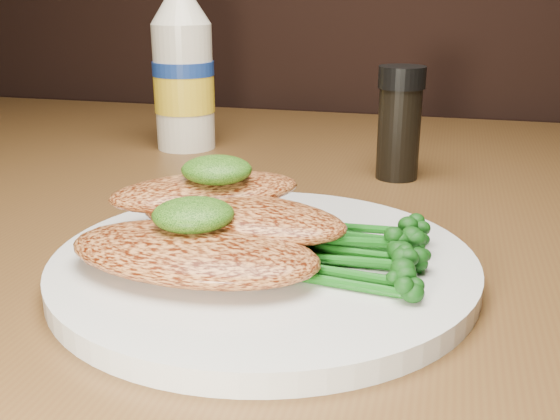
# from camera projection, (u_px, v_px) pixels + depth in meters

# --- Properties ---
(plate) EXTENTS (0.28, 0.28, 0.01)m
(plate) POSITION_uv_depth(u_px,v_px,m) (264.00, 264.00, 0.42)
(plate) COLOR silver
(plate) RESTS_ON dining_table
(chicken_front) EXTENTS (0.16, 0.09, 0.03)m
(chicken_front) POSITION_uv_depth(u_px,v_px,m) (193.00, 252.00, 0.39)
(chicken_front) COLOR #C6783F
(chicken_front) RESTS_ON plate
(chicken_mid) EXTENTS (0.16, 0.10, 0.02)m
(chicken_mid) POSITION_uv_depth(u_px,v_px,m) (240.00, 217.00, 0.43)
(chicken_mid) COLOR #C6783F
(chicken_mid) RESTS_ON plate
(chicken_back) EXTENTS (0.15, 0.13, 0.02)m
(chicken_back) POSITION_uv_depth(u_px,v_px,m) (206.00, 191.00, 0.46)
(chicken_back) COLOR #C6783F
(chicken_back) RESTS_ON plate
(pesto_front) EXTENTS (0.06, 0.06, 0.02)m
(pesto_front) POSITION_uv_depth(u_px,v_px,m) (193.00, 215.00, 0.40)
(pesto_front) COLOR black
(pesto_front) RESTS_ON chicken_front
(pesto_back) EXTENTS (0.05, 0.05, 0.02)m
(pesto_back) POSITION_uv_depth(u_px,v_px,m) (217.00, 170.00, 0.45)
(pesto_back) COLOR black
(pesto_back) RESTS_ON chicken_back
(broccolini_bundle) EXTENTS (0.14, 0.11, 0.02)m
(broccolini_bundle) POSITION_uv_depth(u_px,v_px,m) (329.00, 244.00, 0.41)
(broccolini_bundle) COLOR #145813
(broccolini_bundle) RESTS_ON plate
(mayo_bottle) EXTENTS (0.09, 0.09, 0.20)m
(mayo_bottle) POSITION_uv_depth(u_px,v_px,m) (183.00, 63.00, 0.74)
(mayo_bottle) COLOR #F1E6CC
(mayo_bottle) RESTS_ON dining_table
(pepper_grinder) EXTENTS (0.05, 0.05, 0.11)m
(pepper_grinder) POSITION_uv_depth(u_px,v_px,m) (399.00, 123.00, 0.63)
(pepper_grinder) COLOR black
(pepper_grinder) RESTS_ON dining_table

